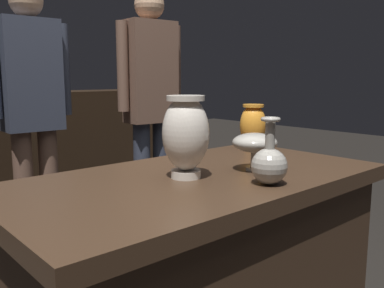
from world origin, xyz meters
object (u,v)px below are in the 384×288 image
at_px(vase_tall_behind, 255,144).
at_px(visitor_center_back, 32,104).
at_px(vase_left_accent, 253,125).
at_px(vase_right_accent, 269,163).
at_px(visitor_near_right, 151,98).
at_px(vase_centerpiece, 186,134).
at_px(shelf_vase_right, 53,86).

distance_m(vase_tall_behind, visitor_center_back, 1.55).
relative_size(vase_tall_behind, vase_left_accent, 0.77).
bearing_deg(vase_right_accent, visitor_near_right, 65.60).
distance_m(vase_centerpiece, vase_right_accent, 0.26).
xyz_separation_m(vase_centerpiece, shelf_vase_right, (0.57, 2.25, 0.10)).
bearing_deg(visitor_near_right, vase_right_accent, 69.09).
bearing_deg(vase_right_accent, vase_tall_behind, 53.40).
bearing_deg(shelf_vase_right, visitor_near_right, -76.82).
relative_size(vase_tall_behind, shelf_vase_right, 1.06).
relative_size(vase_tall_behind, visitor_center_back, 0.09).
bearing_deg(vase_left_accent, vase_right_accent, -135.20).
xyz_separation_m(vase_tall_behind, vase_left_accent, (0.30, 0.26, 0.01)).
xyz_separation_m(shelf_vase_right, visitor_near_right, (0.23, -0.98, -0.07)).
bearing_deg(vase_left_accent, vase_centerpiece, -160.63).
distance_m(vase_right_accent, shelf_vase_right, 2.51).
relative_size(vase_centerpiece, vase_tall_behind, 1.70).
relative_size(vase_right_accent, visitor_near_right, 0.12).
xyz_separation_m(vase_tall_behind, shelf_vase_right, (0.34, 2.33, 0.14)).
distance_m(vase_centerpiece, visitor_center_back, 1.48).
bearing_deg(visitor_near_right, visitor_center_back, -12.94).
bearing_deg(shelf_vase_right, vase_right_accent, -100.21).
distance_m(vase_right_accent, visitor_near_right, 1.64).
relative_size(vase_left_accent, shelf_vase_right, 1.38).
xyz_separation_m(shelf_vase_right, visitor_center_back, (-0.46, -0.78, -0.09)).
bearing_deg(vase_right_accent, visitor_center_back, 90.60).
bearing_deg(vase_tall_behind, shelf_vase_right, 81.70).
height_order(vase_left_accent, visitor_near_right, visitor_near_right).
bearing_deg(shelf_vase_right, vase_tall_behind, -98.30).
distance_m(vase_left_accent, visitor_near_right, 1.12).
height_order(vase_centerpiece, vase_right_accent, vase_centerpiece).
distance_m(vase_left_accent, shelf_vase_right, 2.07).
bearing_deg(visitor_near_right, shelf_vase_right, -73.33).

